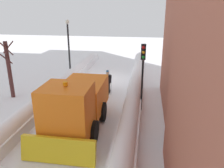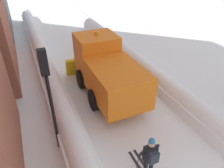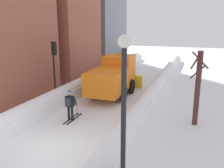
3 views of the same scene
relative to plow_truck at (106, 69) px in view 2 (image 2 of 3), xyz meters
The scene contains 6 objects.
ground_plane 1.95m from the plow_truck, 84.00° to the left, with size 80.00×80.00×0.00m, color white.
snowbank_left 3.14m from the plow_truck, 155.09° to the left, with size 1.10×36.00×1.18m.
snowbank_right 3.40m from the plow_truck, 22.93° to the left, with size 1.10×36.00×1.03m.
plow_truck is the anchor object (origin of this frame).
skier 5.49m from the plow_truck, 96.99° to the right, with size 0.62×1.80×1.81m.
traffic_light_pole 4.51m from the plow_truck, 139.74° to the right, with size 0.28×0.42×4.19m.
Camera 2 is at (-3.82, -0.46, 6.74)m, focal length 33.98 mm.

